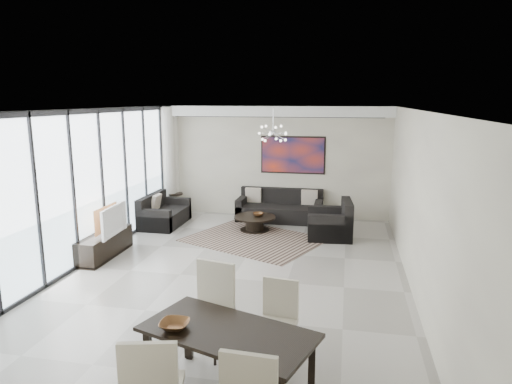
% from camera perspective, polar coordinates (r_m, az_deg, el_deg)
% --- Properties ---
extents(room_shell, '(6.00, 9.00, 2.90)m').
position_cam_1_polar(room_shell, '(7.57, 0.26, -0.84)').
color(room_shell, '#A8A39B').
rests_on(room_shell, ground).
extents(window_wall, '(0.37, 8.95, 2.90)m').
position_cam_1_polar(window_wall, '(8.82, -21.39, 0.24)').
color(window_wall, white).
rests_on(window_wall, floor).
extents(soffit, '(5.98, 0.40, 0.26)m').
position_cam_1_polar(soffit, '(11.72, 2.15, 10.05)').
color(soffit, white).
rests_on(soffit, room_shell).
extents(painting, '(1.68, 0.04, 0.98)m').
position_cam_1_polar(painting, '(11.90, 4.63, 4.63)').
color(painting, red).
rests_on(painting, room_shell).
extents(chandelier, '(0.66, 0.66, 0.71)m').
position_cam_1_polar(chandelier, '(9.91, 2.16, 7.35)').
color(chandelier, silver).
rests_on(chandelier, room_shell).
extents(rug, '(3.39, 3.06, 0.01)m').
position_cam_1_polar(rug, '(10.21, -0.21, -5.95)').
color(rug, black).
rests_on(rug, floor).
extents(coffee_table, '(0.99, 0.99, 0.35)m').
position_cam_1_polar(coffee_table, '(10.86, -0.16, -3.83)').
color(coffee_table, black).
rests_on(coffee_table, floor).
extents(bowl_coffee, '(0.29, 0.29, 0.08)m').
position_cam_1_polar(bowl_coffee, '(10.83, 0.29, -2.82)').
color(bowl_coffee, brown).
rests_on(bowl_coffee, coffee_table).
extents(sofa_main, '(2.16, 0.88, 0.79)m').
position_cam_1_polar(sofa_main, '(11.79, 3.01, -2.26)').
color(sofa_main, black).
rests_on(sofa_main, floor).
extents(loveseat, '(0.85, 1.51, 0.76)m').
position_cam_1_polar(loveseat, '(11.57, -11.52, -2.79)').
color(loveseat, black).
rests_on(loveseat, floor).
extents(armchair, '(1.06, 1.10, 0.86)m').
position_cam_1_polar(armchair, '(10.45, 9.39, -4.05)').
color(armchair, black).
rests_on(armchair, floor).
extents(side_table, '(0.42, 0.42, 0.58)m').
position_cam_1_polar(side_table, '(12.57, -10.06, -0.97)').
color(side_table, black).
rests_on(side_table, floor).
extents(tv_console, '(0.43, 1.53, 0.48)m').
position_cam_1_polar(tv_console, '(9.58, -18.38, -6.29)').
color(tv_console, black).
rests_on(tv_console, floor).
extents(television, '(0.18, 1.00, 0.58)m').
position_cam_1_polar(television, '(9.31, -17.88, -3.38)').
color(television, gray).
rests_on(television, tv_console).
extents(dining_table, '(1.98, 1.42, 0.74)m').
position_cam_1_polar(dining_table, '(4.94, -3.52, -17.77)').
color(dining_table, black).
rests_on(dining_table, floor).
extents(dining_chair_sw, '(0.61, 0.61, 1.09)m').
position_cam_1_polar(dining_chair_sw, '(4.42, -12.93, -22.35)').
color(dining_chair_sw, beige).
rests_on(dining_chair_sw, floor).
extents(dining_chair_nw, '(0.61, 0.61, 1.11)m').
position_cam_1_polar(dining_chair_nw, '(5.78, -5.56, -13.37)').
color(dining_chair_nw, beige).
rests_on(dining_chair_nw, floor).
extents(dining_chair_ne, '(0.50, 0.50, 0.96)m').
position_cam_1_polar(dining_chair_ne, '(5.66, 2.79, -14.95)').
color(dining_chair_ne, beige).
rests_on(dining_chair_ne, floor).
extents(bowl_dining, '(0.32, 0.32, 0.08)m').
position_cam_1_polar(bowl_dining, '(4.99, -10.16, -16.03)').
color(bowl_dining, brown).
rests_on(bowl_dining, dining_table).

